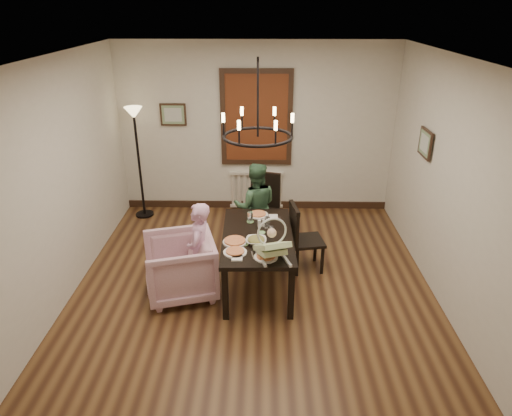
{
  "coord_description": "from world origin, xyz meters",
  "views": [
    {
      "loc": [
        0.11,
        -4.84,
        3.33
      ],
      "look_at": [
        0.03,
        0.16,
        1.05
      ],
      "focal_mm": 32.0,
      "sensor_mm": 36.0,
      "label": 1
    }
  ],
  "objects_px": {
    "elderly_woman": "(200,259)",
    "seated_man": "(255,214)",
    "dining_table": "(258,241)",
    "armchair": "(180,267)",
    "baby_bouncer": "(272,245)",
    "drinking_glass": "(271,232)",
    "floor_lamp": "(139,165)",
    "chair_right": "(307,237)",
    "chair_far": "(261,209)"
  },
  "relations": [
    {
      "from": "elderly_woman",
      "to": "seated_man",
      "type": "bearing_deg",
      "value": 158.46
    },
    {
      "from": "dining_table",
      "to": "armchair",
      "type": "relative_size",
      "value": 1.84
    },
    {
      "from": "dining_table",
      "to": "baby_bouncer",
      "type": "relative_size",
      "value": 3.13
    },
    {
      "from": "dining_table",
      "to": "drinking_glass",
      "type": "distance_m",
      "value": 0.23
    },
    {
      "from": "floor_lamp",
      "to": "armchair",
      "type": "bearing_deg",
      "value": -65.9
    },
    {
      "from": "seated_man",
      "to": "floor_lamp",
      "type": "xyz_separation_m",
      "value": [
        -1.91,
        1.06,
        0.36
      ]
    },
    {
      "from": "seated_man",
      "to": "baby_bouncer",
      "type": "xyz_separation_m",
      "value": [
        0.21,
        -1.52,
        0.34
      ]
    },
    {
      "from": "dining_table",
      "to": "chair_right",
      "type": "xyz_separation_m",
      "value": [
        0.65,
        0.4,
        -0.16
      ]
    },
    {
      "from": "chair_right",
      "to": "floor_lamp",
      "type": "relative_size",
      "value": 0.53
    },
    {
      "from": "dining_table",
      "to": "elderly_woman",
      "type": "height_order",
      "value": "elderly_woman"
    },
    {
      "from": "dining_table",
      "to": "elderly_woman",
      "type": "distance_m",
      "value": 0.74
    },
    {
      "from": "drinking_glass",
      "to": "baby_bouncer",
      "type": "bearing_deg",
      "value": -89.94
    },
    {
      "from": "elderly_woman",
      "to": "floor_lamp",
      "type": "bearing_deg",
      "value": -144.63
    },
    {
      "from": "seated_man",
      "to": "baby_bouncer",
      "type": "bearing_deg",
      "value": 94.74
    },
    {
      "from": "baby_bouncer",
      "to": "floor_lamp",
      "type": "bearing_deg",
      "value": 111.47
    },
    {
      "from": "chair_far",
      "to": "baby_bouncer",
      "type": "height_order",
      "value": "same"
    },
    {
      "from": "chair_right",
      "to": "drinking_glass",
      "type": "bearing_deg",
      "value": 122.7
    },
    {
      "from": "elderly_woman",
      "to": "armchair",
      "type": "bearing_deg",
      "value": -88.71
    },
    {
      "from": "baby_bouncer",
      "to": "floor_lamp",
      "type": "height_order",
      "value": "floor_lamp"
    },
    {
      "from": "elderly_woman",
      "to": "seated_man",
      "type": "relative_size",
      "value": 0.94
    },
    {
      "from": "dining_table",
      "to": "seated_man",
      "type": "relative_size",
      "value": 1.43
    },
    {
      "from": "dining_table",
      "to": "seated_man",
      "type": "bearing_deg",
      "value": 91.15
    },
    {
      "from": "baby_bouncer",
      "to": "floor_lamp",
      "type": "distance_m",
      "value": 3.34
    },
    {
      "from": "armchair",
      "to": "drinking_glass",
      "type": "relative_size",
      "value": 6.24
    },
    {
      "from": "elderly_woman",
      "to": "seated_man",
      "type": "distance_m",
      "value": 1.38
    },
    {
      "from": "chair_far",
      "to": "seated_man",
      "type": "bearing_deg",
      "value": -95.83
    },
    {
      "from": "floor_lamp",
      "to": "elderly_woman",
      "type": "bearing_deg",
      "value": -61.05
    },
    {
      "from": "seated_man",
      "to": "armchair",
      "type": "bearing_deg",
      "value": 50.05
    },
    {
      "from": "elderly_woman",
      "to": "drinking_glass",
      "type": "xyz_separation_m",
      "value": [
        0.86,
        0.19,
        0.27
      ]
    },
    {
      "from": "chair_far",
      "to": "floor_lamp",
      "type": "distance_m",
      "value": 2.2
    },
    {
      "from": "chair_far",
      "to": "armchair",
      "type": "height_order",
      "value": "chair_far"
    },
    {
      "from": "chair_far",
      "to": "elderly_woman",
      "type": "xyz_separation_m",
      "value": [
        -0.73,
        -1.42,
        -0.01
      ]
    },
    {
      "from": "seated_man",
      "to": "drinking_glass",
      "type": "distance_m",
      "value": 1.08
    },
    {
      "from": "armchair",
      "to": "elderly_woman",
      "type": "bearing_deg",
      "value": 69.42
    },
    {
      "from": "chair_right",
      "to": "drinking_glass",
      "type": "relative_size",
      "value": 7.05
    },
    {
      "from": "chair_right",
      "to": "seated_man",
      "type": "bearing_deg",
      "value": 40.26
    },
    {
      "from": "dining_table",
      "to": "drinking_glass",
      "type": "bearing_deg",
      "value": -19.5
    },
    {
      "from": "armchair",
      "to": "chair_right",
      "type": "bearing_deg",
      "value": 95.59
    },
    {
      "from": "armchair",
      "to": "baby_bouncer",
      "type": "xyz_separation_m",
      "value": [
        1.11,
        -0.33,
        0.5
      ]
    },
    {
      "from": "elderly_woman",
      "to": "drinking_glass",
      "type": "relative_size",
      "value": 7.57
    },
    {
      "from": "chair_far",
      "to": "chair_right",
      "type": "relative_size",
      "value": 1.09
    },
    {
      "from": "elderly_woman",
      "to": "chair_right",
      "type": "bearing_deg",
      "value": 121.74
    },
    {
      "from": "drinking_glass",
      "to": "chair_far",
      "type": "bearing_deg",
      "value": 95.69
    },
    {
      "from": "floor_lamp",
      "to": "chair_right",
      "type": "bearing_deg",
      "value": -32.2
    },
    {
      "from": "dining_table",
      "to": "chair_right",
      "type": "bearing_deg",
      "value": 29.85
    },
    {
      "from": "chair_right",
      "to": "armchair",
      "type": "bearing_deg",
      "value": 101.14
    },
    {
      "from": "armchair",
      "to": "baby_bouncer",
      "type": "distance_m",
      "value": 1.26
    },
    {
      "from": "elderly_woman",
      "to": "floor_lamp",
      "type": "height_order",
      "value": "floor_lamp"
    },
    {
      "from": "armchair",
      "to": "elderly_woman",
      "type": "relative_size",
      "value": 0.82
    },
    {
      "from": "dining_table",
      "to": "chair_far",
      "type": "relative_size",
      "value": 1.49
    }
  ]
}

